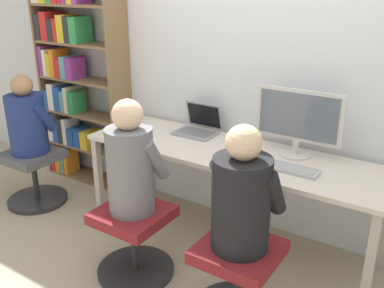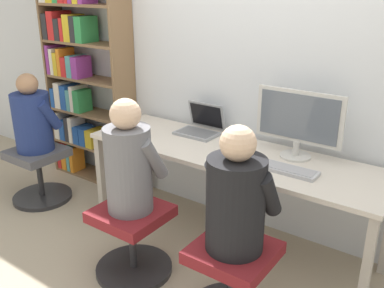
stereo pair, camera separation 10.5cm
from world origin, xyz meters
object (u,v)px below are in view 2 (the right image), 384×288
object	(u,v)px
person_at_monitor	(236,197)
laptop	(200,127)
office_chair_side	(39,172)
person_near_shelf	(32,118)
office_chair_right	(133,238)
keyboard	(284,169)
desktop_monitor	(298,122)
bookshelf	(78,72)
office_chair_left	(232,279)
person_at_laptop	(129,162)

from	to	relation	value
person_at_monitor	laptop	bearing A→B (deg)	133.88
laptop	office_chair_side	distance (m)	1.50
person_at_monitor	person_near_shelf	distance (m)	2.11
laptop	office_chair_right	distance (m)	0.99
laptop	person_near_shelf	world-z (taller)	person_near_shelf
office_chair_right	office_chair_side	size ratio (longest dim) A/B	1.00
office_chair_right	office_chair_side	xyz separation A→B (m)	(-1.36, 0.28, 0.00)
keyboard	person_at_monitor	distance (m)	0.56
desktop_monitor	office_chair_side	bearing A→B (deg)	-165.37
keyboard	office_chair_side	bearing A→B (deg)	-171.99
person_at_monitor	bookshelf	bearing A→B (deg)	158.86
keyboard	bookshelf	bearing A→B (deg)	172.56
person_near_shelf	laptop	bearing A→B (deg)	23.54
laptop	keyboard	distance (m)	0.86
laptop	office_chair_right	bearing A→B (deg)	-86.01
keyboard	person_near_shelf	size ratio (longest dim) A/B	0.64
office_chair_left	bookshelf	distance (m)	2.46
laptop	person_at_laptop	bearing A→B (deg)	-85.98
laptop	person_at_laptop	distance (m)	0.85
office_chair_right	person_at_laptop	bearing A→B (deg)	90.00
desktop_monitor	bookshelf	xyz separation A→B (m)	(-2.16, 0.04, 0.07)
keyboard	office_chair_left	bearing A→B (deg)	-91.84
person_near_shelf	bookshelf	bearing A→B (deg)	97.95
office_chair_right	person_at_monitor	distance (m)	0.90
office_chair_left	person_near_shelf	size ratio (longest dim) A/B	0.77
bookshelf	person_near_shelf	size ratio (longest dim) A/B	2.99
keyboard	office_chair_left	world-z (taller)	keyboard
person_at_monitor	office_chair_left	bearing A→B (deg)	-90.00
office_chair_right	person_near_shelf	world-z (taller)	person_near_shelf
office_chair_left	person_at_laptop	world-z (taller)	person_at_laptop
person_at_monitor	desktop_monitor	bearing A→B (deg)	90.93
laptop	person_near_shelf	size ratio (longest dim) A/B	0.48
desktop_monitor	person_near_shelf	bearing A→B (deg)	-165.50
desktop_monitor	office_chair_right	distance (m)	1.30
person_at_laptop	office_chair_side	bearing A→B (deg)	168.56
desktop_monitor	person_near_shelf	xyz separation A→B (m)	(-2.08, -0.54, -0.21)
person_at_laptop	office_chair_side	distance (m)	1.48
laptop	office_chair_side	world-z (taller)	laptop
desktop_monitor	office_chair_right	bearing A→B (deg)	-131.32
desktop_monitor	laptop	distance (m)	0.81
office_chair_right	person_near_shelf	xyz separation A→B (m)	(-1.36, 0.28, 0.49)
office_chair_right	person_near_shelf	size ratio (longest dim) A/B	0.77
bookshelf	office_chair_side	size ratio (longest dim) A/B	3.87
laptop	bookshelf	bearing A→B (deg)	179.46
desktop_monitor	office_chair_left	bearing A→B (deg)	-89.08
office_chair_left	office_chair_side	size ratio (longest dim) A/B	1.00
laptop	desktop_monitor	bearing A→B (deg)	-1.98
office_chair_right	desktop_monitor	bearing A→B (deg)	48.68
office_chair_side	desktop_monitor	bearing A→B (deg)	14.63
bookshelf	office_chair_side	bearing A→B (deg)	-82.12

